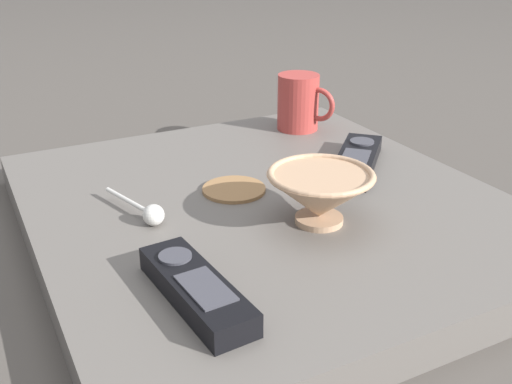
{
  "coord_description": "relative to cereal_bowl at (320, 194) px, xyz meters",
  "views": [
    {
      "loc": [
        0.65,
        -0.35,
        0.39
      ],
      "look_at": [
        0.02,
        -0.02,
        0.07
      ],
      "focal_mm": 42.38,
      "sensor_mm": 36.0,
      "label": 1
    }
  ],
  "objects": [
    {
      "name": "teaspoon",
      "position": [
        -0.1,
        -0.19,
        -0.03
      ],
      "size": [
        0.12,
        0.05,
        0.03
      ],
      "color": "silver",
      "rests_on": "table"
    },
    {
      "name": "tv_remote_near",
      "position": [
        0.09,
        -0.2,
        -0.03
      ],
      "size": [
        0.17,
        0.06,
        0.03
      ],
      "color": "black",
      "rests_on": "table"
    },
    {
      "name": "cereal_bowl",
      "position": [
        0.0,
        0.0,
        0.0
      ],
      "size": [
        0.13,
        0.13,
        0.07
      ],
      "color": "tan",
      "rests_on": "table"
    },
    {
      "name": "tv_remote_far",
      "position": [
        -0.13,
        0.15,
        -0.03
      ],
      "size": [
        0.17,
        0.17,
        0.03
      ],
      "color": "black",
      "rests_on": "table"
    },
    {
      "name": "ground_plane",
      "position": [
        -0.09,
        -0.02,
        -0.08
      ],
      "size": [
        6.0,
        6.0,
        0.0
      ],
      "primitive_type": "plane",
      "color": "#47423D"
    },
    {
      "name": "drink_coaster",
      "position": [
        -0.13,
        -0.05,
        -0.04
      ],
      "size": [
        0.09,
        0.09,
        0.01
      ],
      "color": "olive",
      "rests_on": "table"
    },
    {
      "name": "coffee_mug",
      "position": [
        -0.32,
        0.17,
        0.01
      ],
      "size": [
        0.1,
        0.08,
        0.1
      ],
      "color": "#A53833",
      "rests_on": "table"
    },
    {
      "name": "table",
      "position": [
        -0.09,
        -0.02,
        -0.06
      ],
      "size": [
        0.65,
        0.6,
        0.05
      ],
      "color": "#5B5651",
      "rests_on": "ground"
    }
  ]
}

